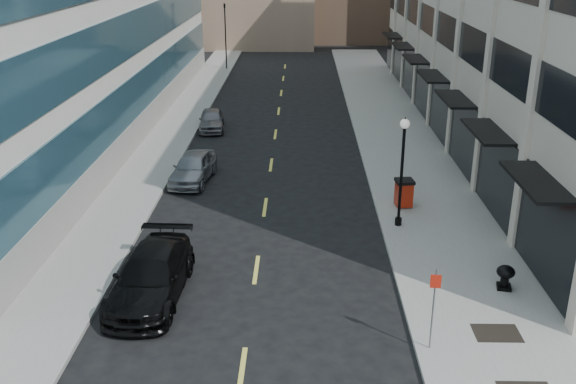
{
  "coord_description": "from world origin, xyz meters",
  "views": [
    {
      "loc": [
        1.6,
        -12.91,
        11.17
      ],
      "look_at": [
        1.16,
        8.22,
        2.99
      ],
      "focal_mm": 40.0,
      "sensor_mm": 36.0,
      "label": 1
    }
  ],
  "objects_px": {
    "traffic_signal": "(225,8)",
    "urn_planter": "(505,275)",
    "car_black_pickup": "(151,276)",
    "car_silver_sedan": "(193,167)",
    "trash_bin": "(404,192)",
    "lamppost": "(402,163)",
    "sign_post": "(434,299)",
    "car_grey_sedan": "(212,120)"
  },
  "relations": [
    {
      "from": "trash_bin",
      "to": "urn_planter",
      "type": "distance_m",
      "value": 7.72
    },
    {
      "from": "car_black_pickup",
      "to": "car_silver_sedan",
      "type": "height_order",
      "value": "car_black_pickup"
    },
    {
      "from": "car_black_pickup",
      "to": "car_grey_sedan",
      "type": "bearing_deg",
      "value": 93.98
    },
    {
      "from": "car_grey_sedan",
      "to": "trash_bin",
      "type": "distance_m",
      "value": 16.72
    },
    {
      "from": "car_silver_sedan",
      "to": "sign_post",
      "type": "xyz_separation_m",
      "value": [
        9.19,
        -14.36,
        1.07
      ]
    },
    {
      "from": "car_black_pickup",
      "to": "trash_bin",
      "type": "height_order",
      "value": "car_black_pickup"
    },
    {
      "from": "traffic_signal",
      "to": "trash_bin",
      "type": "bearing_deg",
      "value": -71.02
    },
    {
      "from": "trash_bin",
      "to": "sign_post",
      "type": "bearing_deg",
      "value": -101.06
    },
    {
      "from": "car_black_pickup",
      "to": "car_silver_sedan",
      "type": "bearing_deg",
      "value": 93.93
    },
    {
      "from": "trash_bin",
      "to": "sign_post",
      "type": "xyz_separation_m",
      "value": [
        -0.82,
        -10.89,
        0.97
      ]
    },
    {
      "from": "traffic_signal",
      "to": "car_black_pickup",
      "type": "relative_size",
      "value": 1.28
    },
    {
      "from": "car_grey_sedan",
      "to": "trash_bin",
      "type": "relative_size",
      "value": 3.06
    },
    {
      "from": "car_grey_sedan",
      "to": "urn_planter",
      "type": "relative_size",
      "value": 4.53
    },
    {
      "from": "trash_bin",
      "to": "urn_planter",
      "type": "bearing_deg",
      "value": -78.89
    },
    {
      "from": "sign_post",
      "to": "urn_planter",
      "type": "relative_size",
      "value": 3.02
    },
    {
      "from": "car_silver_sedan",
      "to": "lamppost",
      "type": "distance_m",
      "value": 11.21
    },
    {
      "from": "lamppost",
      "to": "sign_post",
      "type": "xyz_separation_m",
      "value": [
        -0.31,
        -8.82,
        -1.1
      ]
    },
    {
      "from": "car_black_pickup",
      "to": "urn_planter",
      "type": "distance_m",
      "value": 12.0
    },
    {
      "from": "car_black_pickup",
      "to": "traffic_signal",
      "type": "bearing_deg",
      "value": 94.82
    },
    {
      "from": "trash_bin",
      "to": "sign_post",
      "type": "distance_m",
      "value": 10.96
    },
    {
      "from": "trash_bin",
      "to": "car_grey_sedan",
      "type": "bearing_deg",
      "value": 121.56
    },
    {
      "from": "car_silver_sedan",
      "to": "sign_post",
      "type": "bearing_deg",
      "value": -51.27
    },
    {
      "from": "traffic_signal",
      "to": "car_grey_sedan",
      "type": "relative_size",
      "value": 1.79
    },
    {
      "from": "traffic_signal",
      "to": "car_grey_sedan",
      "type": "bearing_deg",
      "value": -86.28
    },
    {
      "from": "trash_bin",
      "to": "lamppost",
      "type": "distance_m",
      "value": 2.96
    },
    {
      "from": "traffic_signal",
      "to": "urn_planter",
      "type": "xyz_separation_m",
      "value": [
        14.1,
        -41.47,
        -5.05
      ]
    },
    {
      "from": "car_silver_sedan",
      "to": "car_grey_sedan",
      "type": "xyz_separation_m",
      "value": [
        -0.35,
        9.65,
        -0.07
      ]
    },
    {
      "from": "traffic_signal",
      "to": "lamppost",
      "type": "xyz_separation_m",
      "value": [
        11.23,
        -36.18,
        -2.82
      ]
    },
    {
      "from": "traffic_signal",
      "to": "trash_bin",
      "type": "distance_m",
      "value": 36.41
    },
    {
      "from": "trash_bin",
      "to": "lamppost",
      "type": "relative_size",
      "value": 0.27
    },
    {
      "from": "lamppost",
      "to": "sign_post",
      "type": "bearing_deg",
      "value": -92.03
    },
    {
      "from": "lamppost",
      "to": "trash_bin",
      "type": "bearing_deg",
      "value": 76.21
    },
    {
      "from": "car_black_pickup",
      "to": "car_grey_sedan",
      "type": "distance_m",
      "value": 21.01
    },
    {
      "from": "traffic_signal",
      "to": "car_grey_sedan",
      "type": "distance_m",
      "value": 21.64
    },
    {
      "from": "car_silver_sedan",
      "to": "trash_bin",
      "type": "distance_m",
      "value": 10.6
    },
    {
      "from": "car_silver_sedan",
      "to": "lamppost",
      "type": "relative_size",
      "value": 0.92
    },
    {
      "from": "urn_planter",
      "to": "car_black_pickup",
      "type": "bearing_deg",
      "value": -177.46
    },
    {
      "from": "lamppost",
      "to": "urn_planter",
      "type": "xyz_separation_m",
      "value": [
        2.87,
        -5.28,
        -2.23
      ]
    },
    {
      "from": "lamppost",
      "to": "urn_planter",
      "type": "distance_m",
      "value": 6.42
    },
    {
      "from": "sign_post",
      "to": "urn_planter",
      "type": "height_order",
      "value": "sign_post"
    },
    {
      "from": "car_black_pickup",
      "to": "car_grey_sedan",
      "type": "xyz_separation_m",
      "value": [
        -0.75,
        21.0,
        -0.13
      ]
    },
    {
      "from": "car_silver_sedan",
      "to": "car_black_pickup",
      "type": "bearing_deg",
      "value": -81.91
    }
  ]
}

